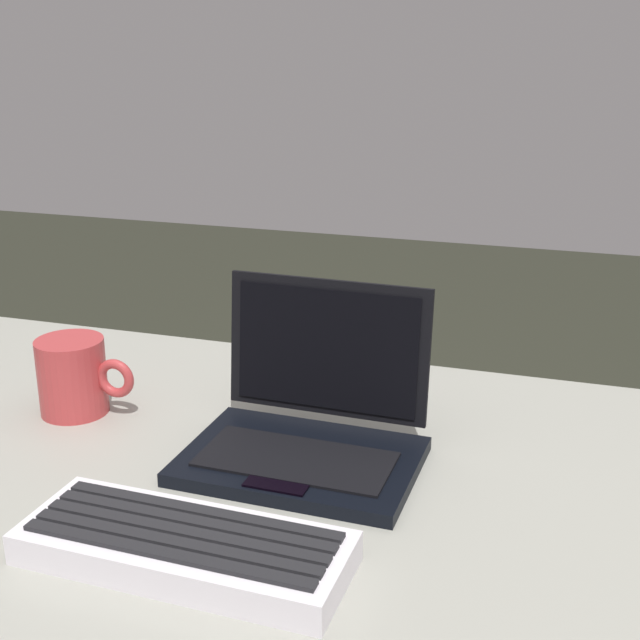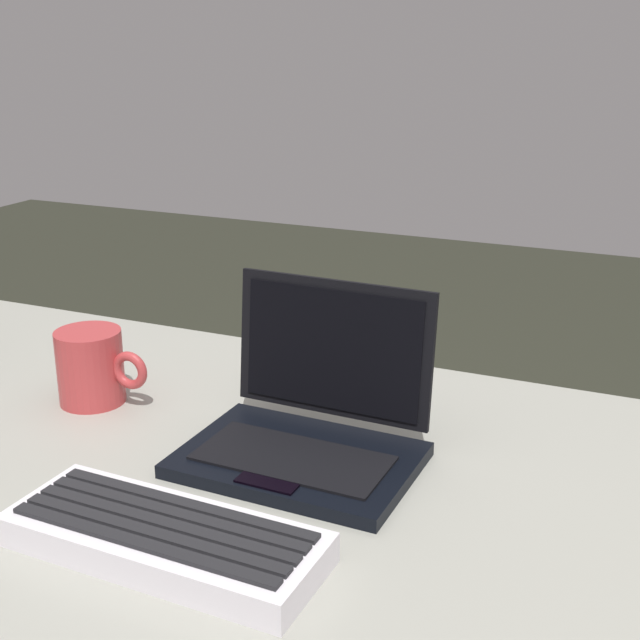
{
  "view_description": "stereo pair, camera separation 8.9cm",
  "coord_description": "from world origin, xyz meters",
  "views": [
    {
      "loc": [
        0.22,
        -0.74,
        1.15
      ],
      "look_at": [
        -0.03,
        0.06,
        0.86
      ],
      "focal_mm": 47.97,
      "sensor_mm": 36.0,
      "label": 1
    },
    {
      "loc": [
        0.3,
        -0.71,
        1.15
      ],
      "look_at": [
        -0.03,
        0.06,
        0.86
      ],
      "focal_mm": 47.97,
      "sensor_mm": 36.0,
      "label": 2
    }
  ],
  "objects": [
    {
      "name": "laptop_front",
      "position": [
        -0.05,
        0.06,
        0.74
      ],
      "size": [
        0.25,
        0.2,
        0.18
      ],
      "color": "black",
      "rests_on": "desk"
    },
    {
      "name": "external_keyboard",
      "position": [
        -0.09,
        -0.16,
        0.72
      ],
      "size": [
        0.3,
        0.12,
        0.03
      ],
      "color": "silver",
      "rests_on": "desk"
    },
    {
      "name": "coffee_mug",
      "position": [
        -0.35,
        0.09,
        0.75
      ],
      "size": [
        0.13,
        0.08,
        0.09
      ],
      "color": "#AF3638",
      "rests_on": "desk"
    },
    {
      "name": "desk",
      "position": [
        0.0,
        0.0,
        0.59
      ],
      "size": [
        1.79,
        0.74,
        0.7
      ],
      "color": "gray",
      "rests_on": "ground"
    }
  ]
}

